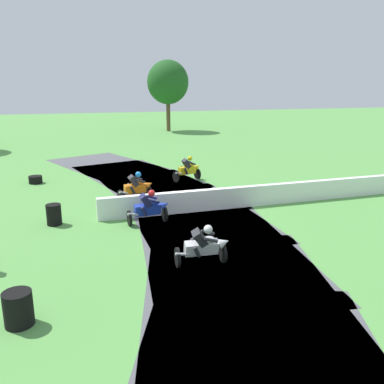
{
  "coord_description": "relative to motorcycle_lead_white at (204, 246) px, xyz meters",
  "views": [
    {
      "loc": [
        -4.47,
        -15.93,
        5.28
      ],
      "look_at": [
        -0.01,
        -0.19,
        0.9
      ],
      "focal_mm": 38.53,
      "sensor_mm": 36.0,
      "label": 1
    }
  ],
  "objects": [
    {
      "name": "motorcycle_fourth_yellow",
      "position": [
        2.45,
        10.67,
        0.03
      ],
      "size": [
        1.7,
        1.08,
        1.42
      ],
      "color": "black",
      "rests_on": "ground"
    },
    {
      "name": "safety_barrier",
      "position": [
        6.79,
        5.38,
        -0.18
      ],
      "size": [
        19.2,
        0.9,
        0.9
      ],
      "primitive_type": "cube",
      "rotation": [
        0.0,
        0.0,
        -1.54
      ],
      "color": "white",
      "rests_on": "ground"
    },
    {
      "name": "tire_stack_near",
      "position": [
        -4.91,
        -1.81,
        -0.23
      ],
      "size": [
        0.65,
        0.65,
        0.8
      ],
      "color": "black",
      "rests_on": "ground"
    },
    {
      "name": "tree_far_right",
      "position": [
        6.64,
        34.33,
        4.62
      ],
      "size": [
        4.48,
        4.48,
        7.63
      ],
      "color": "brown",
      "rests_on": "ground"
    },
    {
      "name": "motorcycle_trailing_orange",
      "position": [
        -0.89,
        7.43,
        0.03
      ],
      "size": [
        1.7,
        0.98,
        1.42
      ],
      "color": "black",
      "rests_on": "ground"
    },
    {
      "name": "track_asphalt",
      "position": [
        0.09,
        5.17,
        -0.63
      ],
      "size": [
        9.39,
        32.4,
        0.01
      ],
      "color": "#515156",
      "rests_on": "ground"
    },
    {
      "name": "tire_stack_mid_b",
      "position": [
        -5.65,
        12.32,
        -0.43
      ],
      "size": [
        0.7,
        0.7,
        0.4
      ],
      "color": "black",
      "rests_on": "ground"
    },
    {
      "name": "motorcycle_lead_white",
      "position": [
        0.0,
        0.0,
        0.0
      ],
      "size": [
        1.69,
        0.88,
        1.42
      ],
      "color": "black",
      "rests_on": "ground"
    },
    {
      "name": "tire_stack_mid_a",
      "position": [
        -4.41,
        5.05,
        -0.23
      ],
      "size": [
        0.56,
        0.56,
        0.8
      ],
      "color": "black",
      "rests_on": "ground"
    },
    {
      "name": "motorcycle_chase_blue",
      "position": [
        -0.88,
        4.12,
        0.02
      ],
      "size": [
        1.68,
        0.82,
        1.43
      ],
      "color": "black",
      "rests_on": "ground"
    },
    {
      "name": "ground_plane",
      "position": [
        1.06,
        5.2,
        -0.63
      ],
      "size": [
        120.0,
        120.0,
        0.0
      ],
      "primitive_type": "plane",
      "color": "#569947"
    }
  ]
}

